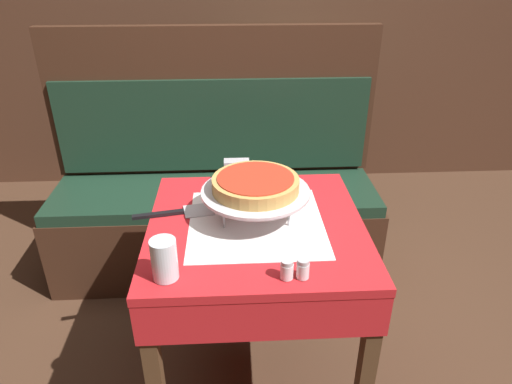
{
  "coord_description": "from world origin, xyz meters",
  "views": [
    {
      "loc": [
        -0.07,
        -1.33,
        1.59
      ],
      "look_at": [
        -0.0,
        0.01,
        0.88
      ],
      "focal_mm": 32.0,
      "sensor_mm": 36.0,
      "label": 1
    }
  ],
  "objects_px": {
    "pepper_shaker": "(303,268)",
    "condiment_caddy": "(280,88)",
    "napkin_holder": "(237,171)",
    "pizza_pan_stand": "(256,193)",
    "booth_bench": "(216,206)",
    "dining_table_front": "(256,249)",
    "dining_table_rear": "(285,114)",
    "deep_dish_pizza": "(256,184)",
    "water_glass_near": "(164,259)",
    "pizza_server": "(177,212)",
    "salt_shaker": "(287,269)"
  },
  "relations": [
    {
      "from": "deep_dish_pizza",
      "to": "water_glass_near",
      "type": "relative_size",
      "value": 2.38
    },
    {
      "from": "napkin_holder",
      "to": "condiment_caddy",
      "type": "relative_size",
      "value": 0.58
    },
    {
      "from": "booth_bench",
      "to": "pepper_shaker",
      "type": "bearing_deg",
      "value": -75.7
    },
    {
      "from": "booth_bench",
      "to": "napkin_holder",
      "type": "bearing_deg",
      "value": -77.51
    },
    {
      "from": "booth_bench",
      "to": "napkin_holder",
      "type": "relative_size",
      "value": 17.03
    },
    {
      "from": "napkin_holder",
      "to": "pizza_server",
      "type": "bearing_deg",
      "value": -130.93
    },
    {
      "from": "booth_bench",
      "to": "pizza_server",
      "type": "height_order",
      "value": "booth_bench"
    },
    {
      "from": "pizza_pan_stand",
      "to": "deep_dish_pizza",
      "type": "distance_m",
      "value": 0.03
    },
    {
      "from": "napkin_holder",
      "to": "booth_bench",
      "type": "bearing_deg",
      "value": 102.49
    },
    {
      "from": "booth_bench",
      "to": "pizza_pan_stand",
      "type": "distance_m",
      "value": 0.95
    },
    {
      "from": "deep_dish_pizza",
      "to": "pepper_shaker",
      "type": "relative_size",
      "value": 4.81
    },
    {
      "from": "booth_bench",
      "to": "condiment_caddy",
      "type": "relative_size",
      "value": 9.88
    },
    {
      "from": "dining_table_front",
      "to": "water_glass_near",
      "type": "height_order",
      "value": "water_glass_near"
    },
    {
      "from": "water_glass_near",
      "to": "napkin_holder",
      "type": "distance_m",
      "value": 0.64
    },
    {
      "from": "dining_table_rear",
      "to": "water_glass_near",
      "type": "height_order",
      "value": "water_glass_near"
    },
    {
      "from": "deep_dish_pizza",
      "to": "condiment_caddy",
      "type": "distance_m",
      "value": 1.49
    },
    {
      "from": "dining_table_front",
      "to": "pepper_shaker",
      "type": "height_order",
      "value": "pepper_shaker"
    },
    {
      "from": "pepper_shaker",
      "to": "water_glass_near",
      "type": "bearing_deg",
      "value": 176.91
    },
    {
      "from": "pepper_shaker",
      "to": "condiment_caddy",
      "type": "height_order",
      "value": "condiment_caddy"
    },
    {
      "from": "water_glass_near",
      "to": "napkin_holder",
      "type": "xyz_separation_m",
      "value": [
        0.21,
        0.6,
        -0.02
      ]
    },
    {
      "from": "dining_table_front",
      "to": "condiment_caddy",
      "type": "distance_m",
      "value": 1.53
    },
    {
      "from": "dining_table_rear",
      "to": "deep_dish_pizza",
      "type": "bearing_deg",
      "value": -100.55
    },
    {
      "from": "dining_table_front",
      "to": "water_glass_near",
      "type": "distance_m",
      "value": 0.43
    },
    {
      "from": "pizza_pan_stand",
      "to": "water_glass_near",
      "type": "height_order",
      "value": "water_glass_near"
    },
    {
      "from": "dining_table_front",
      "to": "salt_shaker",
      "type": "bearing_deg",
      "value": -76.89
    },
    {
      "from": "dining_table_rear",
      "to": "napkin_holder",
      "type": "relative_size",
      "value": 7.71
    },
    {
      "from": "water_glass_near",
      "to": "pizza_server",
      "type": "bearing_deg",
      "value": 90.6
    },
    {
      "from": "dining_table_rear",
      "to": "deep_dish_pizza",
      "type": "relative_size",
      "value": 2.61
    },
    {
      "from": "pizza_pan_stand",
      "to": "napkin_holder",
      "type": "bearing_deg",
      "value": 101.96
    },
    {
      "from": "dining_table_front",
      "to": "napkin_holder",
      "type": "bearing_deg",
      "value": 100.58
    },
    {
      "from": "dining_table_rear",
      "to": "booth_bench",
      "type": "distance_m",
      "value": 0.84
    },
    {
      "from": "dining_table_front",
      "to": "napkin_holder",
      "type": "height_order",
      "value": "napkin_holder"
    },
    {
      "from": "dining_table_rear",
      "to": "pizza_pan_stand",
      "type": "bearing_deg",
      "value": -100.55
    },
    {
      "from": "pizza_pan_stand",
      "to": "condiment_caddy",
      "type": "bearing_deg",
      "value": 81.07
    },
    {
      "from": "condiment_caddy",
      "to": "salt_shaker",
      "type": "bearing_deg",
      "value": -95.06
    },
    {
      "from": "deep_dish_pizza",
      "to": "water_glass_near",
      "type": "distance_m",
      "value": 0.43
    },
    {
      "from": "water_glass_near",
      "to": "pepper_shaker",
      "type": "relative_size",
      "value": 2.02
    },
    {
      "from": "booth_bench",
      "to": "water_glass_near",
      "type": "distance_m",
      "value": 1.21
    },
    {
      "from": "dining_table_rear",
      "to": "napkin_holder",
      "type": "height_order",
      "value": "napkin_holder"
    },
    {
      "from": "napkin_holder",
      "to": "deep_dish_pizza",
      "type": "bearing_deg",
      "value": -78.04
    },
    {
      "from": "dining_table_front",
      "to": "pizza_pan_stand",
      "type": "distance_m",
      "value": 0.21
    },
    {
      "from": "water_glass_near",
      "to": "dining_table_rear",
      "type": "bearing_deg",
      "value": 72.92
    },
    {
      "from": "pizza_server",
      "to": "pepper_shaker",
      "type": "relative_size",
      "value": 4.72
    },
    {
      "from": "pizza_pan_stand",
      "to": "dining_table_front",
      "type": "bearing_deg",
      "value": -89.88
    },
    {
      "from": "deep_dish_pizza",
      "to": "pepper_shaker",
      "type": "height_order",
      "value": "deep_dish_pizza"
    },
    {
      "from": "pepper_shaker",
      "to": "napkin_holder",
      "type": "distance_m",
      "value": 0.65
    },
    {
      "from": "dining_table_front",
      "to": "dining_table_rear",
      "type": "distance_m",
      "value": 1.5
    },
    {
      "from": "pepper_shaker",
      "to": "condiment_caddy",
      "type": "bearing_deg",
      "value": 86.38
    },
    {
      "from": "salt_shaker",
      "to": "condiment_caddy",
      "type": "distance_m",
      "value": 1.81
    },
    {
      "from": "pizza_pan_stand",
      "to": "booth_bench",
      "type": "bearing_deg",
      "value": 102.3
    }
  ]
}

